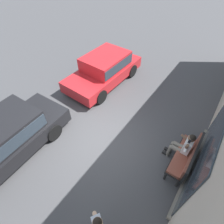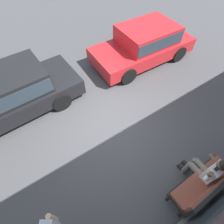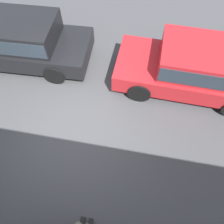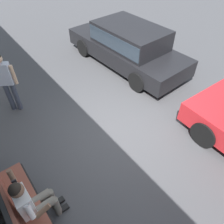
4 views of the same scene
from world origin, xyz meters
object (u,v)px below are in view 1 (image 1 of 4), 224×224
person_on_phone (183,146)px  parked_car_near (105,68)px  bench (187,156)px  parked_car_mid (0,141)px

person_on_phone → parked_car_near: 5.15m
bench → person_on_phone: (-0.19, -0.23, 0.12)m
person_on_phone → parked_car_mid: parked_car_mid is taller
bench → parked_car_near: size_ratio=0.40×
bench → parked_car_mid: parked_car_mid is taller
bench → person_on_phone: 0.32m
parked_car_mid → bench: bearing=121.3°
parked_car_near → person_on_phone: bearing=66.1°
bench → parked_car_mid: (3.08, -5.07, 0.18)m
parked_car_mid → parked_car_near: bearing=178.5°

